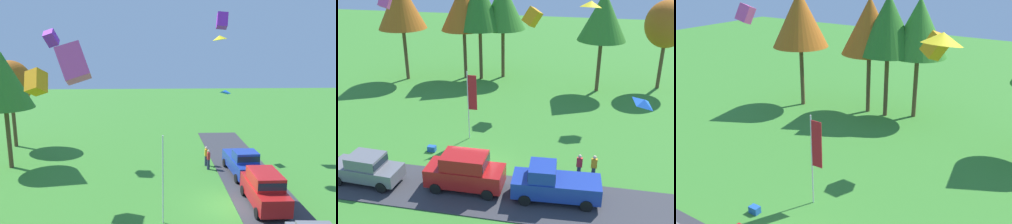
% 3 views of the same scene
% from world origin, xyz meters
% --- Properties ---
extents(ground_plane, '(120.00, 120.00, 0.00)m').
position_xyz_m(ground_plane, '(0.00, 0.00, 0.00)').
color(ground_plane, '#3D842D').
extents(pavement_strip, '(36.00, 4.40, 0.06)m').
position_xyz_m(pavement_strip, '(0.00, -2.49, 0.03)').
color(pavement_strip, '#38383D').
rests_on(pavement_strip, ground).
extents(car_suv_by_flagpole, '(4.61, 2.06, 2.28)m').
position_xyz_m(car_suv_by_flagpole, '(-0.18, -2.14, 1.30)').
color(car_suv_by_flagpole, red).
rests_on(car_suv_by_flagpole, ground).
extents(car_pickup_near_entrance, '(5.09, 2.26, 2.14)m').
position_xyz_m(car_pickup_near_entrance, '(5.01, -2.13, 1.11)').
color(car_pickup_near_entrance, '#1E389E').
rests_on(car_pickup_near_entrance, ground).
extents(person_beside_suv, '(0.36, 0.24, 1.71)m').
position_xyz_m(person_beside_suv, '(7.32, 0.42, 0.88)').
color(person_beside_suv, '#2D334C').
rests_on(person_beside_suv, ground).
extents(person_on_lawn, '(0.36, 0.24, 1.71)m').
position_xyz_m(person_on_lawn, '(6.43, 0.36, 0.88)').
color(person_on_lawn, '#2D334C').
rests_on(person_on_lawn, ground).
extents(tree_lone_near, '(4.61, 4.61, 9.72)m').
position_xyz_m(tree_lone_near, '(7.59, 17.05, 7.39)').
color(tree_lone_near, brown).
rests_on(tree_lone_near, ground).
extents(tree_left_of_center, '(4.16, 4.16, 8.79)m').
position_xyz_m(tree_left_of_center, '(13.70, 19.14, 6.47)').
color(tree_left_of_center, brown).
rests_on(tree_left_of_center, ground).
extents(flag_banner, '(0.71, 0.08, 5.28)m').
position_xyz_m(flag_banner, '(-1.66, 4.37, 3.35)').
color(flag_banner, silver).
rests_on(flag_banner, ground).
extents(kite_box_trailing_tail, '(1.44, 1.28, 1.71)m').
position_xyz_m(kite_box_trailing_tail, '(9.80, 13.66, 10.82)').
color(kite_box_trailing_tail, purple).
extents(kite_delta_high_left, '(1.40, 1.43, 0.50)m').
position_xyz_m(kite_delta_high_left, '(6.33, -0.26, 10.79)').
color(kite_delta_high_left, yellow).
extents(kite_box_mid_center, '(1.13, 1.15, 1.41)m').
position_xyz_m(kite_box_mid_center, '(-9.12, 7.27, 9.60)').
color(kite_box_mid_center, '#EA4C9E').
extents(kite_box_high_right, '(1.38, 1.14, 1.63)m').
position_xyz_m(kite_box_high_right, '(11.38, -1.42, 12.43)').
color(kite_box_high_right, purple).
extents(kite_box_over_trees, '(1.82, 1.45, 1.91)m').
position_xyz_m(kite_box_over_trees, '(1.59, 12.27, 7.90)').
color(kite_box_over_trees, orange).
extents(kite_diamond_topmost, '(1.27, 1.23, 0.55)m').
position_xyz_m(kite_diamond_topmost, '(9.39, -1.53, 6.17)').
color(kite_diamond_topmost, blue).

